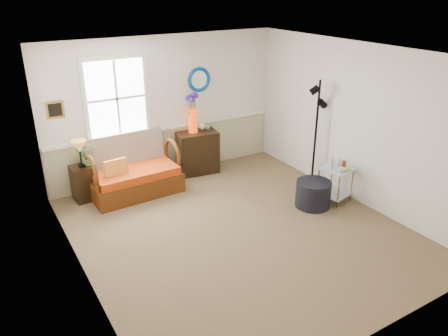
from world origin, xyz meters
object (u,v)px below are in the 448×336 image
loveseat (134,167)px  lamp_stand (83,183)px  ottoman (313,194)px  side_table (335,185)px  floor_lamp (316,134)px  cabinet (197,152)px

loveseat → lamp_stand: loveseat is taller
loveseat → ottoman: 3.08m
lamp_stand → side_table: bearing=-31.8°
floor_lamp → ottoman: size_ratio=3.36×
lamp_stand → ottoman: bearing=-34.7°
lamp_stand → floor_lamp: floor_lamp is taller
floor_lamp → ottoman: floor_lamp is taller
floor_lamp → lamp_stand: bearing=-177.2°
loveseat → cabinet: size_ratio=1.88×
floor_lamp → cabinet: bearing=159.3°
loveseat → side_table: size_ratio=2.56×
cabinet → floor_lamp: (1.55, -1.58, 0.55)m
loveseat → floor_lamp: 3.23m
floor_lamp → ottoman: bearing=-106.0°
cabinet → ottoman: bearing=-58.4°
side_table → floor_lamp: 0.99m
lamp_stand → ottoman: size_ratio=1.08×
lamp_stand → cabinet: size_ratio=0.75×
cabinet → floor_lamp: bearing=-37.1°
lamp_stand → loveseat: bearing=-13.7°
cabinet → ottoman: cabinet is taller
lamp_stand → ottoman: (3.17, -2.19, -0.09)m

